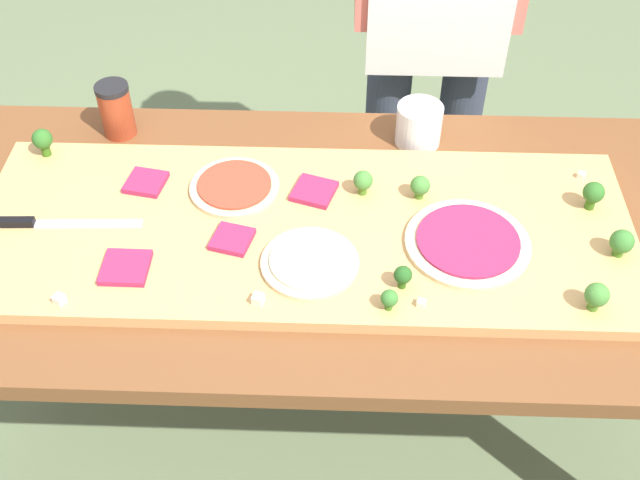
{
  "coord_description": "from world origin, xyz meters",
  "views": [
    {
      "loc": [
        0.01,
        -1.12,
        1.86
      ],
      "look_at": [
        -0.02,
        -0.06,
        0.79
      ],
      "focal_mm": 43.51,
      "sensor_mm": 36.0,
      "label": 1
    }
  ],
  "objects_px": {
    "cheese_crumble_d": "(258,299)",
    "broccoli_floret_front_mid": "(43,140)",
    "broccoli_floret_back_left": "(363,181)",
    "broccoli_floret_back_mid": "(403,276)",
    "pizza_slice_far_right": "(125,267)",
    "pizza_whole_cheese_artichoke": "(310,262)",
    "sauce_jar": "(116,110)",
    "pizza_whole_tomato_red": "(235,187)",
    "pizza_slice_near_left": "(232,239)",
    "pizza_slice_center": "(314,191)",
    "cheese_crumble_a": "(581,175)",
    "cheese_crumble_c": "(421,303)",
    "broccoli_floret_front_right": "(597,296)",
    "broccoli_floret_center_left": "(622,242)",
    "broccoli_floret_back_right": "(420,186)",
    "chefs_knife": "(37,223)",
    "pizza_slice_far_left": "(146,182)",
    "prep_table": "(332,262)",
    "pizza_whole_beet_magenta": "(468,242)",
    "flour_cup": "(419,127)",
    "cheese_crumble_b": "(59,299)",
    "broccoli_floret_center_right": "(593,193)",
    "broccoli_floret_front_left": "(389,299)"
  },
  "relations": [
    {
      "from": "broccoli_floret_front_left",
      "to": "sauce_jar",
      "type": "relative_size",
      "value": 0.34
    },
    {
      "from": "pizza_whole_beet_magenta",
      "to": "broccoli_floret_front_right",
      "type": "xyz_separation_m",
      "value": [
        0.21,
        -0.15,
        0.03
      ]
    },
    {
      "from": "broccoli_floret_back_right",
      "to": "flour_cup",
      "type": "relative_size",
      "value": 0.51
    },
    {
      "from": "pizza_whole_beet_magenta",
      "to": "cheese_crumble_b",
      "type": "bearing_deg",
      "value": -167.03
    },
    {
      "from": "chefs_knife",
      "to": "pizza_whole_tomato_red",
      "type": "relative_size",
      "value": 1.73
    },
    {
      "from": "pizza_slice_far_right",
      "to": "broccoli_floret_front_mid",
      "type": "height_order",
      "value": "broccoli_floret_front_mid"
    },
    {
      "from": "prep_table",
      "to": "broccoli_floret_center_left",
      "type": "height_order",
      "value": "broccoli_floret_center_left"
    },
    {
      "from": "broccoli_floret_back_left",
      "to": "broccoli_floret_front_right",
      "type": "height_order",
      "value": "broccoli_floret_front_right"
    },
    {
      "from": "pizza_whole_cheese_artichoke",
      "to": "broccoli_floret_back_mid",
      "type": "distance_m",
      "value": 0.18
    },
    {
      "from": "sauce_jar",
      "to": "pizza_slice_far_right",
      "type": "bearing_deg",
      "value": -76.05
    },
    {
      "from": "pizza_slice_near_left",
      "to": "broccoli_floret_center_right",
      "type": "height_order",
      "value": "broccoli_floret_center_right"
    },
    {
      "from": "cheese_crumble_d",
      "to": "sauce_jar",
      "type": "xyz_separation_m",
      "value": [
        -0.37,
        0.52,
        0.03
      ]
    },
    {
      "from": "pizza_whole_beet_magenta",
      "to": "flour_cup",
      "type": "bearing_deg",
      "value": 102.03
    },
    {
      "from": "prep_table",
      "to": "cheese_crumble_b",
      "type": "bearing_deg",
      "value": -154.3
    },
    {
      "from": "flour_cup",
      "to": "cheese_crumble_a",
      "type": "bearing_deg",
      "value": -23.58
    },
    {
      "from": "broccoli_floret_center_right",
      "to": "broccoli_floret_front_mid",
      "type": "bearing_deg",
      "value": 173.49
    },
    {
      "from": "cheese_crumble_a",
      "to": "cheese_crumble_d",
      "type": "distance_m",
      "value": 0.75
    },
    {
      "from": "pizza_whole_cheese_artichoke",
      "to": "pizza_slice_center",
      "type": "relative_size",
      "value": 2.28
    },
    {
      "from": "pizza_whole_beet_magenta",
      "to": "pizza_slice_far_right",
      "type": "bearing_deg",
      "value": -172.29
    },
    {
      "from": "pizza_whole_beet_magenta",
      "to": "broccoli_floret_back_left",
      "type": "relative_size",
      "value": 4.42
    },
    {
      "from": "pizza_whole_tomato_red",
      "to": "pizza_slice_far_left",
      "type": "bearing_deg",
      "value": 177.47
    },
    {
      "from": "prep_table",
      "to": "pizza_slice_center",
      "type": "relative_size",
      "value": 21.35
    },
    {
      "from": "pizza_whole_cheese_artichoke",
      "to": "broccoli_floret_front_right",
      "type": "distance_m",
      "value": 0.52
    },
    {
      "from": "pizza_slice_far_right",
      "to": "pizza_slice_center",
      "type": "xyz_separation_m",
      "value": [
        0.34,
        0.23,
        0.0
      ]
    },
    {
      "from": "pizza_whole_cheese_artichoke",
      "to": "pizza_whole_tomato_red",
      "type": "xyz_separation_m",
      "value": [
        -0.17,
        0.21,
        0.0
      ]
    },
    {
      "from": "pizza_slice_far_left",
      "to": "cheese_crumble_b",
      "type": "distance_m",
      "value": 0.34
    },
    {
      "from": "pizza_slice_far_left",
      "to": "cheese_crumble_d",
      "type": "height_order",
      "value": "cheese_crumble_d"
    },
    {
      "from": "broccoli_floret_back_right",
      "to": "pizza_whole_tomato_red",
      "type": "bearing_deg",
      "value": 178.34
    },
    {
      "from": "pizza_whole_cheese_artichoke",
      "to": "sauce_jar",
      "type": "distance_m",
      "value": 0.63
    },
    {
      "from": "broccoli_floret_front_mid",
      "to": "cheese_crumble_c",
      "type": "xyz_separation_m",
      "value": [
        0.79,
        -0.4,
        -0.03
      ]
    },
    {
      "from": "pizza_slice_far_left",
      "to": "broccoli_floret_front_mid",
      "type": "distance_m",
      "value": 0.26
    },
    {
      "from": "cheese_crumble_d",
      "to": "broccoli_floret_front_mid",
      "type": "bearing_deg",
      "value": 140.92
    },
    {
      "from": "pizza_whole_tomato_red",
      "to": "flour_cup",
      "type": "height_order",
      "value": "flour_cup"
    },
    {
      "from": "pizza_whole_tomato_red",
      "to": "pizza_slice_center",
      "type": "xyz_separation_m",
      "value": [
        0.17,
        -0.01,
        -0.0
      ]
    },
    {
      "from": "broccoli_floret_front_right",
      "to": "cheese_crumble_a",
      "type": "relative_size",
      "value": 4.28
    },
    {
      "from": "broccoli_floret_back_left",
      "to": "broccoli_floret_back_mid",
      "type": "xyz_separation_m",
      "value": [
        0.07,
        -0.26,
        -0.0
      ]
    },
    {
      "from": "broccoli_floret_front_mid",
      "to": "pizza_slice_far_right",
      "type": "bearing_deg",
      "value": -53.75
    },
    {
      "from": "pizza_whole_cheese_artichoke",
      "to": "pizza_slice_far_left",
      "type": "height_order",
      "value": "pizza_whole_cheese_artichoke"
    },
    {
      "from": "pizza_whole_tomato_red",
      "to": "pizza_slice_near_left",
      "type": "relative_size",
      "value": 2.56
    },
    {
      "from": "cheese_crumble_b",
      "to": "pizza_slice_far_left",
      "type": "bearing_deg",
      "value": 74.35
    },
    {
      "from": "pizza_slice_far_right",
      "to": "flour_cup",
      "type": "bearing_deg",
      "value": 37.84
    },
    {
      "from": "pizza_slice_far_right",
      "to": "broccoli_floret_front_right",
      "type": "height_order",
      "value": "broccoli_floret_front_right"
    },
    {
      "from": "prep_table",
      "to": "pizza_whole_cheese_artichoke",
      "type": "height_order",
      "value": "pizza_whole_cheese_artichoke"
    },
    {
      "from": "cheese_crumble_a",
      "to": "cheese_crumble_c",
      "type": "xyz_separation_m",
      "value": [
        -0.36,
        -0.37,
        0.0
      ]
    },
    {
      "from": "prep_table",
      "to": "chefs_knife",
      "type": "distance_m",
      "value": 0.6
    },
    {
      "from": "pizza_slice_far_left",
      "to": "cheese_crumble_d",
      "type": "xyz_separation_m",
      "value": [
        0.26,
        -0.31,
        0.0
      ]
    },
    {
      "from": "cheese_crumble_a",
      "to": "prep_table",
      "type": "bearing_deg",
      "value": -164.21
    },
    {
      "from": "broccoli_floret_center_left",
      "to": "cheese_crumble_a",
      "type": "bearing_deg",
      "value": 96.18
    },
    {
      "from": "broccoli_floret_back_mid",
      "to": "sauce_jar",
      "type": "xyz_separation_m",
      "value": [
        -0.63,
        0.48,
        0.01
      ]
    },
    {
      "from": "broccoli_floret_front_right",
      "to": "pizza_whole_cheese_artichoke",
      "type": "bearing_deg",
      "value": 170.17
    }
  ]
}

